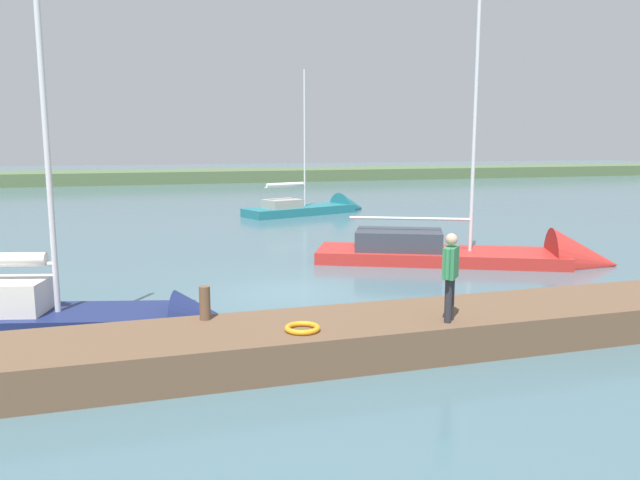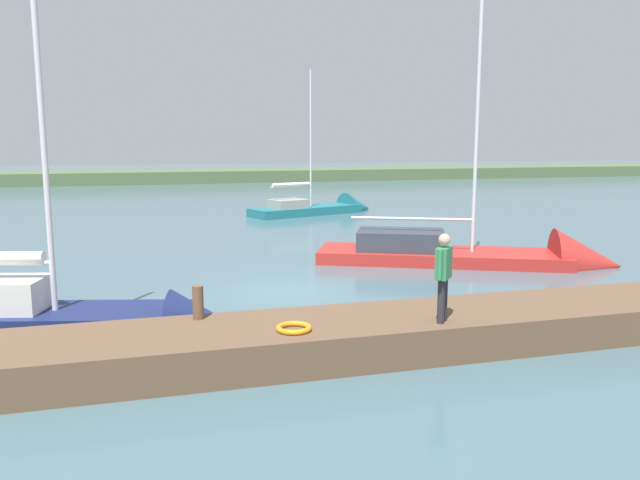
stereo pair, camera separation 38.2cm
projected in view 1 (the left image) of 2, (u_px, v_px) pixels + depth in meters
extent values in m
plane|color=#42606B|center=(286.00, 293.00, 17.17)|extent=(200.00, 200.00, 0.00)
cube|color=#4C603D|center=(173.00, 182.00, 64.14)|extent=(180.00, 8.00, 2.40)
cube|color=brown|center=(350.00, 337.00, 12.10)|extent=(18.15, 2.28, 0.73)
cylinder|color=brown|center=(205.00, 303.00, 11.96)|extent=(0.22, 0.22, 0.66)
torus|color=orange|center=(302.00, 328.00, 11.29)|extent=(0.66, 0.66, 0.10)
cube|color=navy|center=(44.00, 331.00, 13.43)|extent=(6.57, 3.22, 0.87)
cone|color=navy|center=(210.00, 328.00, 13.59)|extent=(1.92, 2.05, 1.72)
cylinder|color=silver|center=(47.00, 153.00, 12.83)|extent=(0.13, 0.13, 6.84)
cube|color=#1E6B75|center=(300.00, 213.00, 35.47)|extent=(6.93, 4.13, 0.77)
cone|color=#1E6B75|center=(351.00, 209.00, 37.71)|extent=(2.41, 2.54, 2.04)
cube|color=gray|center=(283.00, 204.00, 34.69)|extent=(2.33, 2.07, 0.47)
cylinder|color=silver|center=(304.00, 139.00, 35.01)|extent=(0.10, 0.10, 7.70)
cylinder|color=silver|center=(285.00, 187.00, 34.65)|extent=(2.56, 0.97, 0.08)
cylinder|color=silver|center=(285.00, 184.00, 34.63)|extent=(2.35, 1.00, 0.21)
cube|color=#B22823|center=(439.00, 260.00, 21.54)|extent=(8.71, 5.76, 0.72)
cone|color=#B22823|center=(584.00, 264.00, 20.88)|extent=(3.00, 3.12, 2.43)
cube|color=#333842|center=(399.00, 240.00, 21.62)|extent=(3.48, 2.93, 0.68)
cylinder|color=silver|center=(475.00, 117.00, 20.62)|extent=(0.12, 0.12, 9.13)
cylinder|color=silver|center=(409.00, 219.00, 21.46)|extent=(3.85, 1.85, 0.10)
cylinder|color=#28282D|center=(451.00, 298.00, 11.93)|extent=(0.14, 0.14, 0.85)
cylinder|color=#28282D|center=(448.00, 301.00, 11.75)|extent=(0.14, 0.14, 0.85)
cube|color=#337F4C|center=(451.00, 263.00, 11.72)|extent=(0.47, 0.49, 0.60)
sphere|color=tan|center=(452.00, 239.00, 11.65)|extent=(0.23, 0.23, 0.23)
cylinder|color=#337F4C|center=(454.00, 259.00, 11.97)|extent=(0.09, 0.09, 0.57)
cylinder|color=#337F4C|center=(447.00, 264.00, 11.47)|extent=(0.09, 0.09, 0.57)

